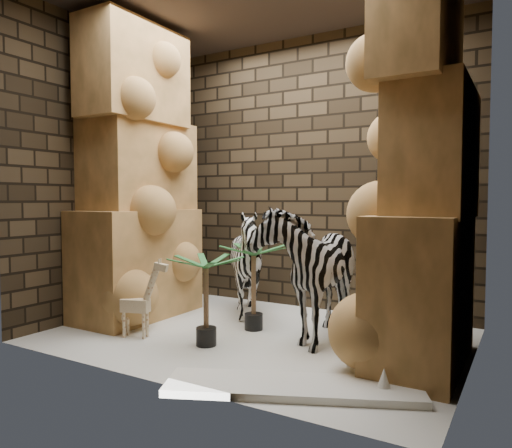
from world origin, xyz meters
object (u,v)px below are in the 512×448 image
Objects in this scene: zebra_right at (311,259)px; palm_back at (206,300)px; palm_front at (254,287)px; zebra_left at (247,270)px; surfboard at (292,387)px; giraffe_toy at (135,297)px.

zebra_right is 1.81× the size of palm_back.
zebra_right reaches higher than palm_front.
zebra_left is 1.45× the size of palm_back.
zebra_right is 0.85× the size of surfboard.
zebra_right reaches higher than giraffe_toy.
surfboard is (1.70, -0.35, -0.33)m from giraffe_toy.
zebra_left is at bearing 99.92° from palm_back.
palm_front is (-0.54, -0.08, -0.28)m from zebra_right.
zebra_right reaches higher than surfboard.
palm_front is at bearing 80.86° from palm_back.
zebra_left is at bearing 158.91° from zebra_right.
zebra_left reaches higher than palm_back.
giraffe_toy is (-0.51, -1.04, -0.14)m from zebra_left.
giraffe_toy is 1.07m from palm_front.
giraffe_toy is 0.69m from palm_back.
palm_front is (0.26, -0.31, -0.09)m from zebra_left.
palm_front is at bearing -176.67° from zebra_right.
palm_front is at bearing -42.12° from zebra_left.
zebra_left reaches higher than giraffe_toy.
palm_front is 0.62m from palm_back.
zebra_left is 0.41m from palm_front.
surfboard is at bearing -41.74° from zebra_left.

